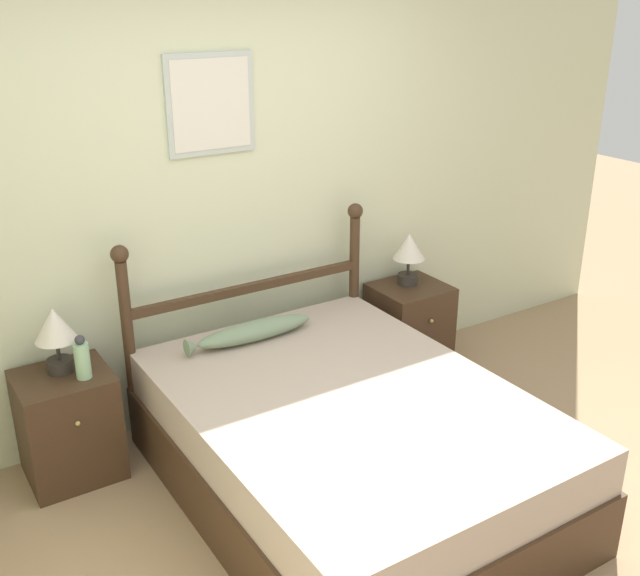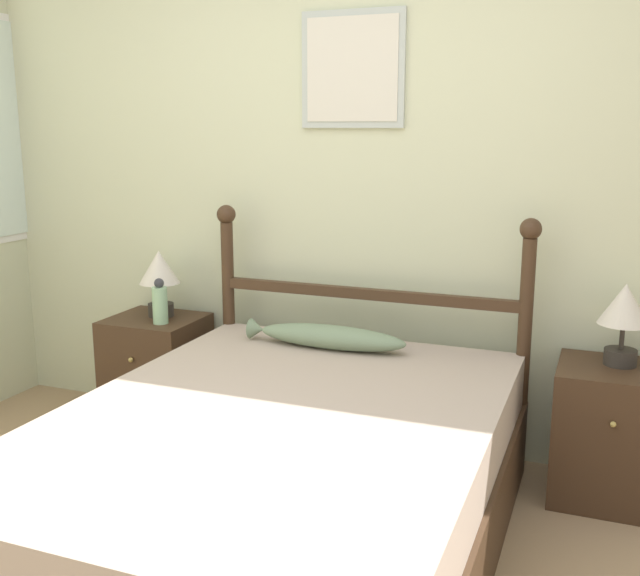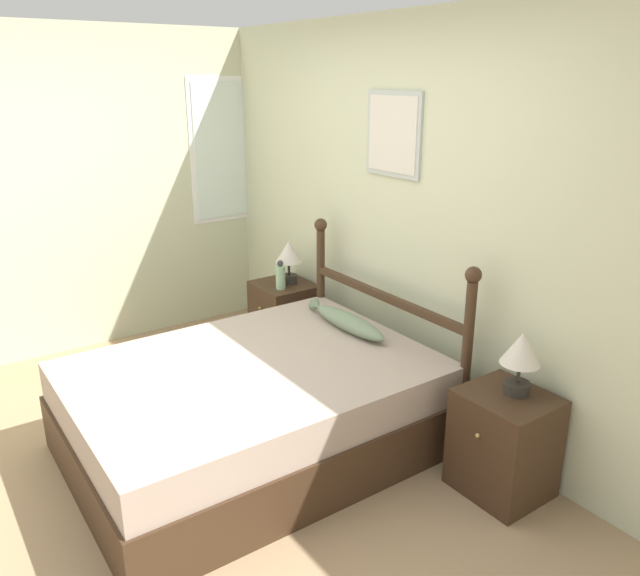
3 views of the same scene
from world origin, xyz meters
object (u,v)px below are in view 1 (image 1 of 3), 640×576
table_lamp_right (409,251)px  nightstand_right (409,327)px  table_lamp_left (55,330)px  fish_pillow (252,331)px  nightstand_left (69,425)px  bottle (82,359)px  bed (348,445)px

table_lamp_right → nightstand_right: bearing=-101.9°
table_lamp_left → nightstand_right: bearing=-1.2°
nightstand_right → table_lamp_left: size_ratio=1.68×
fish_pillow → nightstand_left: bearing=172.7°
bottle → fish_pillow: size_ratio=0.31×
nightstand_right → fish_pillow: fish_pillow is taller
table_lamp_left → table_lamp_right: size_ratio=1.00×
nightstand_left → bottle: bottle is taller
nightstand_left → nightstand_right: (2.24, 0.00, 0.00)m
table_lamp_right → bottle: table_lamp_right is taller
bottle → fish_pillow: bearing=-2.9°
bottle → bed: bearing=-39.0°
table_lamp_left → fish_pillow: (1.00, -0.18, -0.19)m
bed → fish_pillow: 0.86m
fish_pillow → bed: bearing=-82.2°
nightstand_right → fish_pillow: 1.28m
nightstand_left → table_lamp_left: bearing=76.8°
table_lamp_right → bottle: bearing=-176.6°
bottle → fish_pillow: (0.92, -0.05, -0.07)m
bottle → table_lamp_right: bearing=3.4°
bottle → fish_pillow: 0.93m
bed → table_lamp_right: (1.13, 0.96, 0.53)m
bed → bottle: bottle is taller
table_lamp_left → fish_pillow: size_ratio=0.46×
nightstand_left → fish_pillow: size_ratio=0.77×
nightstand_right → bottle: 2.19m
table_lamp_right → fish_pillow: 1.27m
bed → fish_pillow: (-0.11, 0.79, 0.34)m
nightstand_left → fish_pillow: bearing=-7.3°
nightstand_right → bottle: size_ratio=2.50×
table_lamp_right → fish_pillow: (-1.24, -0.18, -0.19)m
bottle → nightstand_right: bearing=2.2°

